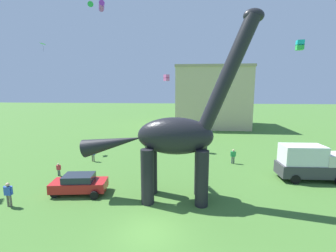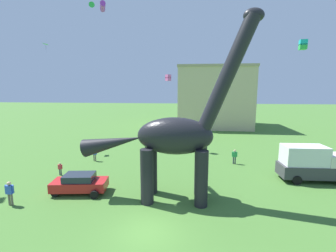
% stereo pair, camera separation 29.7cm
% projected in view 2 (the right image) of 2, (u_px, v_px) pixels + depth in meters
% --- Properties ---
extents(ground_plane, '(240.00, 240.00, 0.00)m').
position_uv_depth(ground_plane, '(148.00, 231.00, 13.42)').
color(ground_plane, '#42702D').
extents(dinosaur_sculpture, '(12.76, 2.70, 13.34)m').
position_uv_depth(dinosaur_sculpture, '(174.00, 136.00, 16.70)').
color(dinosaur_sculpture, black).
rests_on(dinosaur_sculpture, ground_plane).
extents(parked_sedan_left, '(4.40, 2.32, 1.55)m').
position_uv_depth(parked_sedan_left, '(80.00, 183.00, 18.33)').
color(parked_sedan_left, red).
rests_on(parked_sedan_left, ground_plane).
extents(parked_box_truck, '(5.67, 2.39, 3.20)m').
position_uv_depth(parked_box_truck, '(311.00, 163.00, 20.63)').
color(parked_box_truck, '#38383D').
rests_on(parked_box_truck, ground_plane).
extents(person_far_spectator, '(0.46, 0.20, 1.24)m').
position_uv_depth(person_far_spectator, '(60.00, 168.00, 22.07)').
color(person_far_spectator, '#2D3347').
rests_on(person_far_spectator, ground_plane).
extents(person_near_flyer, '(0.65, 0.29, 1.75)m').
position_uv_depth(person_near_flyer, '(10.00, 191.00, 16.32)').
color(person_near_flyer, '#6B6056').
rests_on(person_near_flyer, ground_plane).
extents(person_watching_child, '(0.59, 0.26, 1.57)m').
position_uv_depth(person_watching_child, '(95.00, 153.00, 26.38)').
color(person_watching_child, '#6B6056').
rests_on(person_watching_child, ground_plane).
extents(person_photographer, '(0.60, 0.27, 1.61)m').
position_uv_depth(person_photographer, '(235.00, 155.00, 25.36)').
color(person_photographer, '#2D3347').
rests_on(person_photographer, ground_plane).
extents(kite_mid_center, '(1.70, 1.74, 0.50)m').
position_uv_depth(kite_mid_center, '(100.00, 6.00, 20.54)').
color(kite_mid_center, purple).
extents(kite_apex, '(1.01, 1.01, 1.28)m').
position_uv_depth(kite_apex, '(303.00, 45.00, 30.99)').
color(kite_apex, '#19B2B7').
extents(kite_high_left, '(0.83, 0.96, 1.00)m').
position_uv_depth(kite_high_left, '(46.00, 44.00, 30.19)').
color(kite_high_left, green).
extents(kite_near_high, '(0.81, 0.81, 0.82)m').
position_uv_depth(kite_near_high, '(168.00, 78.00, 30.58)').
color(kite_near_high, pink).
extents(background_building_block, '(15.33, 13.51, 12.86)m').
position_uv_depth(background_building_block, '(213.00, 97.00, 50.95)').
color(background_building_block, '#CCB78E').
rests_on(background_building_block, ground_plane).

